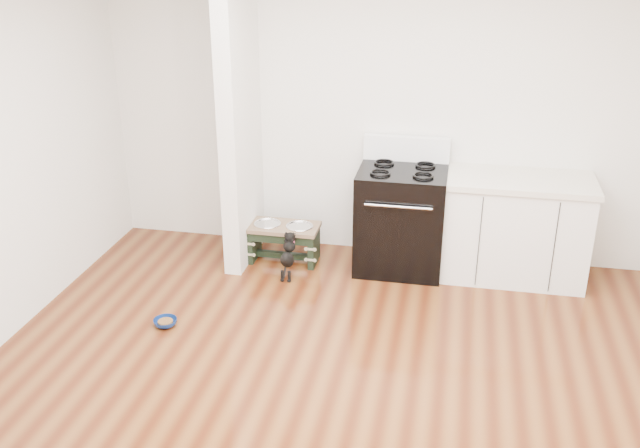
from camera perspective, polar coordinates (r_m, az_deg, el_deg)
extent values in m
plane|color=#471D0C|center=(4.72, 0.52, -14.68)|extent=(5.00, 5.00, 0.00)
plane|color=silver|center=(6.39, 4.88, 9.08)|extent=(5.00, 0.00, 5.00)
cube|color=silver|center=(6.25, -6.45, 8.70)|extent=(0.15, 0.80, 2.70)
cube|color=black|center=(6.32, 6.48, 0.35)|extent=(0.76, 0.65, 0.92)
cube|color=black|center=(6.07, 6.17, -1.29)|extent=(0.58, 0.02, 0.50)
cylinder|color=silver|center=(5.90, 6.27, 1.38)|extent=(0.56, 0.02, 0.02)
cube|color=white|center=(6.39, 6.94, 6.00)|extent=(0.76, 0.08, 0.22)
torus|color=black|center=(6.04, 4.85, 4.10)|extent=(0.18, 0.18, 0.02)
torus|color=black|center=(6.02, 8.26, 3.85)|extent=(0.18, 0.18, 0.02)
torus|color=black|center=(6.31, 5.16, 4.91)|extent=(0.18, 0.18, 0.02)
torus|color=black|center=(6.28, 8.43, 4.68)|extent=(0.18, 0.18, 0.02)
cube|color=silver|center=(6.37, 15.29, -0.51)|extent=(1.20, 0.60, 0.86)
cube|color=beige|center=(6.20, 15.73, 3.35)|extent=(1.24, 0.64, 0.05)
cube|color=black|center=(6.29, 15.04, -4.61)|extent=(1.20, 0.06, 0.10)
cube|color=black|center=(6.60, -5.28, -1.46)|extent=(0.05, 0.31, 0.32)
cube|color=black|center=(6.47, -0.49, -1.88)|extent=(0.05, 0.31, 0.32)
cube|color=black|center=(6.36, -3.24, -1.22)|extent=(0.51, 0.03, 0.08)
cube|color=black|center=(6.57, -2.89, -2.50)|extent=(0.51, 0.05, 0.05)
cube|color=brown|center=(6.46, -2.94, -0.25)|extent=(0.64, 0.34, 0.04)
cylinder|color=silver|center=(6.49, -4.22, -0.13)|extent=(0.22, 0.22, 0.04)
cylinder|color=silver|center=(6.42, -1.65, -0.34)|extent=(0.22, 0.22, 0.04)
torus|color=silver|center=(6.48, -4.23, 0.04)|extent=(0.25, 0.25, 0.02)
torus|color=silver|center=(6.41, -1.65, -0.17)|extent=(0.25, 0.25, 0.02)
cylinder|color=black|center=(6.21, -3.03, -4.16)|extent=(0.03, 0.03, 0.10)
cylinder|color=black|center=(6.20, -2.48, -4.21)|extent=(0.03, 0.03, 0.10)
sphere|color=black|center=(6.22, -3.04, -4.50)|extent=(0.04, 0.04, 0.04)
sphere|color=black|center=(6.21, -2.49, -4.56)|extent=(0.04, 0.04, 0.04)
ellipsoid|color=black|center=(6.20, -2.64, -2.88)|extent=(0.11, 0.26, 0.23)
sphere|color=black|center=(6.24, -2.47, -1.79)|extent=(0.11, 0.11, 0.11)
sphere|color=black|center=(6.23, -2.41, -1.08)|extent=(0.09, 0.09, 0.09)
sphere|color=black|center=(6.30, -2.55, -0.84)|extent=(0.03, 0.03, 0.03)
sphere|color=black|center=(6.28, -2.02, -0.88)|extent=(0.03, 0.03, 0.03)
cylinder|color=black|center=(6.15, -2.85, -3.91)|extent=(0.02, 0.07, 0.08)
torus|color=#EE466C|center=(6.24, -2.44, -1.43)|extent=(0.09, 0.06, 0.08)
imported|color=navy|center=(5.69, -12.26, -7.72)|extent=(0.23, 0.23, 0.06)
cylinder|color=#4F2D16|center=(5.69, -12.27, -7.68)|extent=(0.12, 0.12, 0.02)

